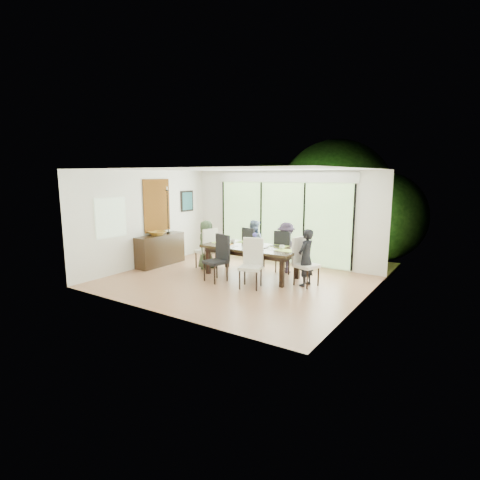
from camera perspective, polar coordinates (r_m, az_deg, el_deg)
The scene contains 62 objects.
floor at distance 9.17m, azimuth -0.87°, elevation -6.42°, with size 6.00×5.00×0.01m, color #91583A.
ceiling at distance 8.80m, azimuth -0.91°, elevation 10.76°, with size 6.00×5.00×0.01m, color white.
wall_back at distance 11.03m, azimuth 6.50°, elevation 3.49°, with size 6.00×0.02×2.70m, color white.
wall_front at distance 6.98m, azimuth -12.60°, elevation -0.45°, with size 6.00×0.02×2.70m, color beige.
wall_left at distance 10.86m, azimuth -14.14°, elevation 3.15°, with size 0.02×5.00×2.70m, color white.
wall_right at distance 7.62m, azimuth 18.14°, elevation 0.16°, with size 0.02×5.00×2.70m, color beige.
glass_doors at distance 11.01m, azimuth 6.39°, elevation 2.70°, with size 4.20×0.02×2.30m, color #598C3F.
blinds_header at distance 10.92m, azimuth 6.50°, elevation 9.47°, with size 4.40×0.06×0.28m, color white.
mullion_a at distance 12.10m, azimuth -2.53°, elevation 3.40°, with size 0.05×0.04×2.30m, color black.
mullion_b at distance 11.34m, azimuth 3.22°, elevation 2.95°, with size 0.05×0.04×2.30m, color black.
mullion_c at distance 10.70m, azimuth 9.71°, elevation 2.41°, with size 0.05×0.04×2.30m, color black.
mullion_d at distance 10.23m, azimuth 16.89°, elevation 1.77°, with size 0.05×0.04×2.30m, color black.
side_window at distance 10.04m, azimuth -19.07°, elevation 3.23°, with size 0.02×0.90×1.00m, color #8CAD7F.
deck at distance 12.05m, azimuth 8.30°, elevation -2.75°, with size 6.00×1.80×0.10m, color brown.
rail_top at distance 12.65m, azimuth 9.92°, elevation 0.58°, with size 6.00×0.08×0.06m, color brown.
foliage_left at distance 14.22m, azimuth 4.98°, elevation 5.33°, with size 3.20×3.20×3.20m, color #14380F.
foliage_mid at distance 13.86m, azimuth 14.28°, elevation 6.43°, with size 4.00×4.00×4.00m, color #14380F.
foliage_right at distance 12.64m, azimuth 20.68°, elevation 3.32°, with size 2.80×2.80×2.80m, color #14380F.
foliage_far at distance 14.87m, azimuth 11.50°, elevation 6.06°, with size 3.60×3.60×3.60m, color #14380F.
table_top at distance 9.50m, azimuth 1.83°, elevation -1.16°, with size 2.50×1.15×0.06m, color black.
table_apron at distance 9.52m, azimuth 1.83°, elevation -1.71°, with size 2.29×0.94×0.10m, color black.
table_leg_fl at distance 9.85m, azimuth -4.87°, elevation -3.12°, with size 0.09×0.09×0.72m, color black.
table_leg_fr at distance 8.71m, azimuth 6.40°, elevation -4.89°, with size 0.09×0.09×0.72m, color black.
table_leg_bl at distance 10.52m, azimuth -1.96°, elevation -2.24°, with size 0.09×0.09×0.72m, color black.
table_leg_br at distance 9.46m, azimuth 8.79°, elevation -3.75°, with size 0.09×0.09×0.72m, color black.
chair_left_end at distance 10.39m, azimuth -5.24°, elevation -1.23°, with size 0.48×0.48×1.15m, color white, non-canonical shape.
chair_right_end at distance 8.86m, azimuth 10.12°, elevation -3.30°, with size 0.48×0.48×1.15m, color white, non-canonical shape.
chair_far_left at distance 10.48m, azimuth 2.17°, elevation -1.10°, with size 0.48×0.48×1.15m, color black, non-canonical shape.
chair_far_right at distance 10.00m, azimuth 7.07°, elevation -1.70°, with size 0.48×0.48×1.15m, color black, non-canonical shape.
chair_near_left at distance 9.11m, azimuth -3.74°, elevation -2.80°, with size 0.48×0.48×1.15m, color black, non-canonical shape.
chair_near_right at distance 8.56m, azimuth 1.61°, elevation -3.62°, with size 0.48×0.48×1.15m, color white, non-canonical shape.
person_left_end at distance 10.35m, azimuth -5.16°, elevation -0.71°, with size 0.63×0.39×1.34m, color #405237.
person_right_end at distance 8.85m, azimuth 10.02°, elevation -2.66°, with size 0.63×0.39×1.34m, color black.
person_far_left at distance 10.44m, azimuth 2.12°, elevation -0.58°, with size 0.63×0.39×1.34m, color #7286A5.
person_far_right at distance 9.97m, azimuth 7.03°, elevation -1.16°, with size 0.63×0.39×1.34m, color #2A2031.
placemat_left at distance 10.02m, azimuth -2.80°, elevation -0.39°, with size 0.46×0.33×0.01m, color #99BC43.
placemat_right at distance 9.04m, azimuth 6.96°, elevation -1.58°, with size 0.46×0.33×0.01m, color #A2C546.
placemat_far_l at distance 10.06m, azimuth 0.85°, elevation -0.33°, with size 0.46×0.33×0.01m, color #91BD43.
placemat_far_r at distance 9.57m, azimuth 5.90°, elevation -0.92°, with size 0.46×0.33×0.01m, color #86A139.
placemat_paper at distance 9.55m, azimuth -1.92°, elevation -0.89°, with size 0.46×0.33×0.01m, color white.
tablet_far_l at distance 9.97m, azimuth 1.18°, elevation -0.37°, with size 0.27×0.19×0.01m, color black.
tablet_far_r at distance 9.55m, azimuth 5.49°, elevation -0.88°, with size 0.25×0.18×0.01m, color black.
papers at distance 9.11m, azimuth 5.42°, elevation -1.47°, with size 0.31×0.23×0.00m, color white.
platter_base at distance 9.54m, azimuth -1.93°, elevation -0.80°, with size 0.27×0.27×0.02m, color white.
platter_snacks at distance 9.54m, azimuth -1.93°, elevation -0.69°, with size 0.21×0.21×0.01m, color #C57717.
vase at distance 9.50m, azimuth 2.25°, elevation -0.59°, with size 0.08×0.08×0.12m, color silver.
hyacinth_stems at distance 9.48m, azimuth 2.26°, elevation 0.16°, with size 0.04×0.04×0.17m, color #337226.
hyacinth_blooms at distance 9.46m, azimuth 2.26°, elevation 0.78°, with size 0.11×0.11×0.11m, color #564EC5.
laptop at distance 9.88m, azimuth -2.67°, elevation -0.47°, with size 0.34×0.22×0.03m, color silver.
cup_a at distance 9.99m, azimuth -1.13°, elevation -0.13°, with size 0.13×0.13×0.10m, color white.
cup_b at distance 9.32m, azimuth 2.30°, elevation -0.88°, with size 0.10×0.10×0.10m, color white.
cup_c at distance 9.19m, azimuth 6.41°, elevation -1.09°, with size 0.13×0.13×0.10m, color white.
book at distance 9.41m, azimuth 3.29°, elevation -1.03°, with size 0.17×0.23×0.02m, color white.
sideboard at distance 11.00m, azimuth -12.04°, elevation -1.48°, with size 0.44×1.57×0.88m, color black.
bowl at distance 10.84m, azimuth -12.52°, elevation 1.01°, with size 0.47×0.47×0.11m, color olive.
candlestick_base at distance 11.16m, azimuth -10.85°, elevation 1.13°, with size 0.10×0.10×0.04m, color black.
candlestick_shaft at distance 11.08m, azimuth -10.96°, elevation 4.29°, with size 0.02×0.02×1.23m, color black.
candlestick_pan at distance 11.04m, azimuth -11.06°, elevation 7.42°, with size 0.10×0.10×0.03m, color black.
candle at distance 11.04m, azimuth -11.07°, elevation 7.73°, with size 0.04×0.04×0.10m, color silver.
tapestry at distance 11.07m, azimuth -12.55°, elevation 5.16°, with size 0.02×1.00×1.50m, color #9B5416.
art_frame at distance 12.00m, azimuth -8.08°, elevation 5.89°, with size 0.03×0.55×0.65m, color black.
art_canvas at distance 11.99m, azimuth -8.01°, elevation 5.89°, with size 0.01×0.45×0.55m, color #1A4C55.
Camera 1 is at (4.97, -7.26, 2.58)m, focal length 28.00 mm.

